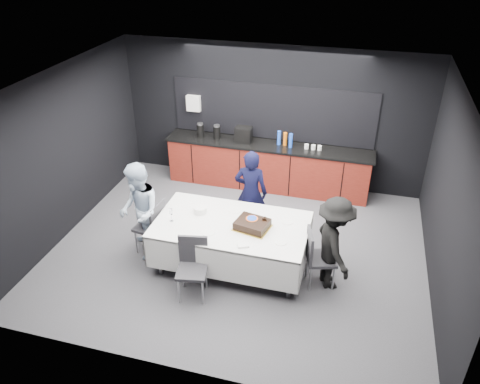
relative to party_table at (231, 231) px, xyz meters
The scene contains 18 objects.
ground 0.76m from the party_table, 90.00° to the left, with size 6.00×6.00×0.00m, color #48484E.
room_shell 1.28m from the party_table, 90.00° to the left, with size 6.04×5.04×2.82m.
kitchenette 2.62m from the party_table, 90.35° to the left, with size 4.10×0.64×2.05m.
party_table is the anchor object (origin of this frame).
cake_assembly 0.39m from the party_table, ahead, with size 0.58×0.50×0.16m.
plate_stack 0.61m from the party_table, 163.02° to the left, with size 0.21×0.21×0.10m, color white.
loose_plate_near 0.43m from the party_table, 131.07° to the right, with size 0.21×0.21×0.01m, color white.
loose_plate_right_a 0.86m from the party_table, 18.16° to the left, with size 0.18×0.18×0.01m, color white.
loose_plate_right_b 0.86m from the party_table, 17.94° to the right, with size 0.19×0.19×0.01m, color white.
loose_plate_far 0.41m from the party_table, 97.29° to the left, with size 0.22×0.22×0.01m, color white.
fork_pile 0.61m from the party_table, 57.39° to the right, with size 0.16×0.10×0.02m, color white.
champagne_flute 0.96m from the party_table, 169.12° to the right, with size 0.06×0.06×0.22m.
chair_left 1.32m from the party_table, behind, with size 0.47×0.47×0.92m.
chair_right 1.32m from the party_table, ahead, with size 0.52×0.52×0.92m.
chair_near 0.84m from the party_table, 115.38° to the right, with size 0.49×0.49×0.92m.
person_center 0.99m from the party_table, 86.64° to the left, with size 0.56×0.37×1.54m, color black.
person_left 1.49m from the party_table, behind, with size 0.78×0.61×1.61m, color silver.
person_right 1.55m from the party_table, ahead, with size 0.95×0.55×1.48m, color black.
Camera 1 is at (1.66, -6.00, 4.78)m, focal length 35.00 mm.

